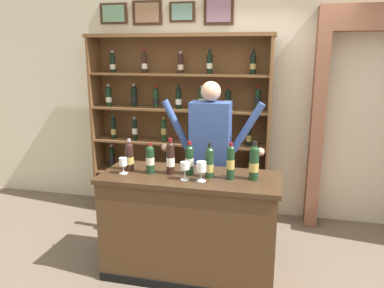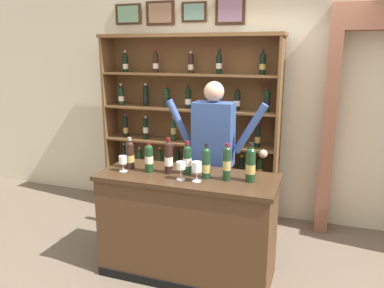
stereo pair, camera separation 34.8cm
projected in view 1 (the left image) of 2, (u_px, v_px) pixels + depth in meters
The scene contains 16 objects.
ground_plane at pixel (210, 276), 3.52m from camera, with size 14.00×14.00×0.02m, color #6B5B4C.
back_wall at pixel (237, 73), 4.63m from camera, with size 12.00×0.19×3.50m.
wine_shelf at pixel (180, 124), 4.61m from camera, with size 2.20×0.35×2.20m.
archway_doorway at pixel (375, 107), 4.24m from camera, with size 1.36×0.45×2.48m.
tasting_counter at pixel (190, 226), 3.44m from camera, with size 1.57×0.64×0.95m.
shopkeeper at pixel (210, 148), 3.80m from camera, with size 1.04×0.22×1.73m.
tasting_bottle_grappa at pixel (129, 156), 3.45m from camera, with size 0.08×0.08×0.29m.
tasting_bottle_brunello at pixel (150, 159), 3.36m from camera, with size 0.08×0.08×0.28m.
tasting_bottle_rosso at pixel (170, 158), 3.33m from camera, with size 0.07×0.07×0.32m.
tasting_bottle_prosecco at pixel (189, 159), 3.33m from camera, with size 0.07×0.07×0.30m.
tasting_bottle_vin_santo at pixel (210, 162), 3.25m from camera, with size 0.07×0.07×0.30m.
tasting_bottle_chianti at pixel (231, 161), 3.20m from camera, with size 0.07×0.07×0.32m.
tasting_bottle_riserva at pixel (254, 162), 3.19m from camera, with size 0.08×0.08×0.33m.
wine_glass_left at pixel (123, 163), 3.35m from camera, with size 0.07×0.07×0.14m.
wine_glass_spare at pixel (185, 167), 3.19m from camera, with size 0.08×0.08×0.16m.
wine_glass_center at pixel (201, 167), 3.15m from camera, with size 0.08×0.08×0.17m.
Camera 1 is at (0.57, -3.08, 2.01)m, focal length 35.77 mm.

